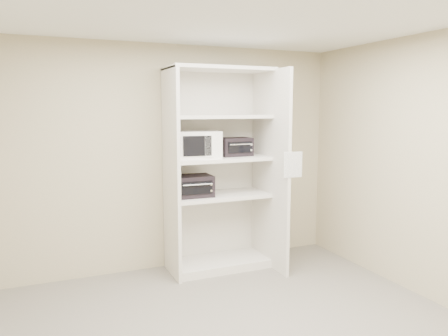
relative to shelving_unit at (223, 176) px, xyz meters
name	(u,v)px	position (x,y,z in m)	size (l,w,h in m)	color
ceiling	(229,6)	(-0.67, -1.70, 1.57)	(4.50, 4.00, 0.01)	white
wall_back	(162,158)	(-0.67, 0.30, 0.22)	(4.50, 0.02, 2.70)	tan
wall_front	(448,271)	(-0.67, -3.70, 0.22)	(4.50, 0.02, 2.70)	tan
wall_right	(438,169)	(1.58, -1.70, 0.22)	(0.02, 4.00, 2.70)	tan
shelving_unit	(223,176)	(0.00, 0.00, 0.00)	(1.24, 0.92, 2.42)	beige
microwave	(196,144)	(-0.33, 0.01, 0.40)	(0.53, 0.40, 0.32)	white
toaster_oven_upper	(234,147)	(0.18, 0.05, 0.35)	(0.39, 0.29, 0.22)	black
toaster_oven_lower	(193,186)	(-0.39, -0.01, -0.09)	(0.45, 0.34, 0.25)	black
paper_sign	(293,165)	(0.59, -0.63, 0.19)	(0.22, 0.01, 0.29)	white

